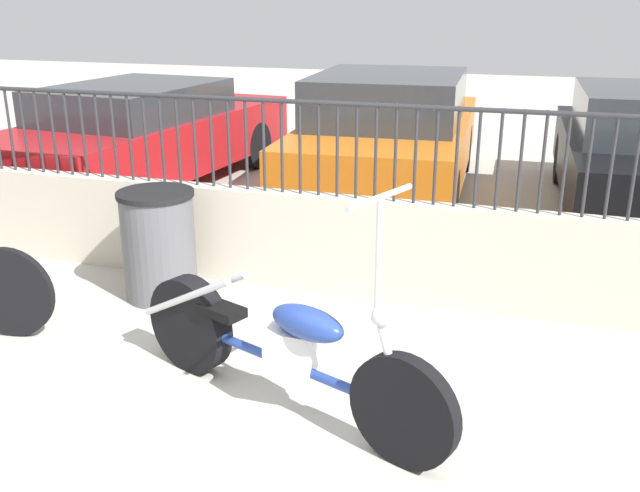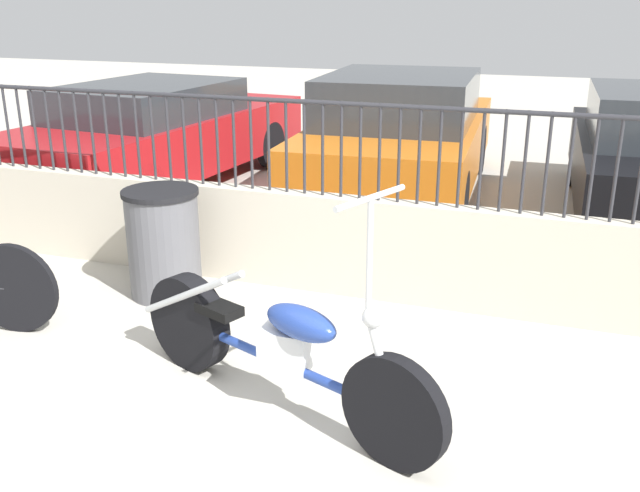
{
  "view_description": "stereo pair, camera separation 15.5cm",
  "coord_description": "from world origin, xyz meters",
  "px_view_note": "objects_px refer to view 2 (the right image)",
  "views": [
    {
      "loc": [
        1.71,
        -2.74,
        2.29
      ],
      "look_at": [
        0.36,
        1.55,
        0.7
      ],
      "focal_mm": 40.0,
      "sensor_mm": 36.0,
      "label": 1
    },
    {
      "loc": [
        1.86,
        -2.69,
        2.29
      ],
      "look_at": [
        0.36,
        1.55,
        0.7
      ],
      "focal_mm": 40.0,
      "sensor_mm": 36.0,
      "label": 2
    }
  ],
  "objects_px": {
    "trash_bin": "(164,243)",
    "car_orange": "(401,135)",
    "motorcycle_blue": "(264,344)",
    "car_red": "(158,133)"
  },
  "relations": [
    {
      "from": "trash_bin",
      "to": "car_red",
      "type": "distance_m",
      "value": 3.59
    },
    {
      "from": "car_orange",
      "to": "trash_bin",
      "type": "bearing_deg",
      "value": 160.46
    },
    {
      "from": "car_red",
      "to": "trash_bin",
      "type": "bearing_deg",
      "value": -143.03
    },
    {
      "from": "trash_bin",
      "to": "car_red",
      "type": "relative_size",
      "value": 0.19
    },
    {
      "from": "trash_bin",
      "to": "car_orange",
      "type": "bearing_deg",
      "value": 73.89
    },
    {
      "from": "motorcycle_blue",
      "to": "car_red",
      "type": "bearing_deg",
      "value": 149.08
    },
    {
      "from": "trash_bin",
      "to": "car_red",
      "type": "height_order",
      "value": "car_red"
    },
    {
      "from": "trash_bin",
      "to": "car_red",
      "type": "xyz_separation_m",
      "value": [
        -1.9,
        3.04,
        0.23
      ]
    },
    {
      "from": "car_red",
      "to": "car_orange",
      "type": "relative_size",
      "value": 1.04
    },
    {
      "from": "motorcycle_blue",
      "to": "car_orange",
      "type": "distance_m",
      "value": 4.9
    }
  ]
}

